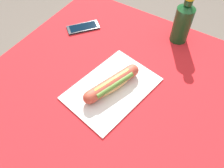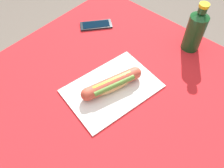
{
  "view_description": "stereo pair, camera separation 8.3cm",
  "coord_description": "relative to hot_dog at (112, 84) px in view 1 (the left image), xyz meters",
  "views": [
    {
      "loc": [
        0.39,
        0.29,
        1.46
      ],
      "look_at": [
        -0.04,
        0.02,
        0.8
      ],
      "focal_mm": 36.9,
      "sensor_mm": 36.0,
      "label": 1
    },
    {
      "loc": [
        0.34,
        0.36,
        1.46
      ],
      "look_at": [
        -0.04,
        0.02,
        0.8
      ],
      "focal_mm": 36.9,
      "sensor_mm": 36.0,
      "label": 2
    }
  ],
  "objects": [
    {
      "name": "ground_plane",
      "position": [
        0.04,
        -0.02,
        -0.8
      ],
      "size": [
        6.0,
        6.0,
        0.0
      ],
      "primitive_type": "plane",
      "color": "#6B6056",
      "rests_on": "ground"
    },
    {
      "name": "dining_table",
      "position": [
        0.04,
        -0.02,
        -0.17
      ],
      "size": [
        1.06,
        0.93,
        0.77
      ],
      "color": "brown",
      "rests_on": "ground"
    },
    {
      "name": "paper_wrapper",
      "position": [
        -0.0,
        -0.0,
        -0.03
      ],
      "size": [
        0.37,
        0.28,
        0.01
      ],
      "primitive_type": "cube",
      "rotation": [
        0.0,
        0.0,
        -0.18
      ],
      "color": "silver",
      "rests_on": "dining_table"
    },
    {
      "name": "hot_dog",
      "position": [
        0.0,
        0.0,
        0.0
      ],
      "size": [
        0.23,
        0.11,
        0.05
      ],
      "color": "#DBB26B",
      "rests_on": "paper_wrapper"
    },
    {
      "name": "cell_phone",
      "position": [
        -0.22,
        -0.3,
        -0.03
      ],
      "size": [
        0.15,
        0.14,
        0.01
      ],
      "color": "black",
      "rests_on": "dining_table"
    },
    {
      "name": "soda_bottle",
      "position": [
        -0.39,
        0.1,
        0.06
      ],
      "size": [
        0.07,
        0.07,
        0.21
      ],
      "color": "#14471E",
      "rests_on": "dining_table"
    }
  ]
}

